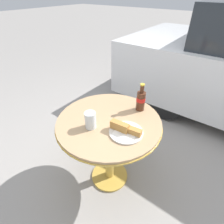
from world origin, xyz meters
TOP-DOWN VIEW (x-y plane):
  - ground_plane at (0.00, 0.00)m, footprint 30.00×30.00m
  - bistro_table at (0.00, 0.00)m, footprint 0.79×0.79m
  - cola_bottle_left at (0.12, 0.26)m, footprint 0.07×0.07m
  - drinking_glass at (-0.05, -0.14)m, footprint 0.08×0.08m
  - lunch_plate_near at (0.17, -0.04)m, footprint 0.23×0.23m

SIDE VIEW (x-z plane):
  - ground_plane at x=0.00m, z-range 0.00..0.00m
  - bistro_table at x=0.00m, z-range 0.22..0.91m
  - lunch_plate_near at x=0.17m, z-range 0.68..0.75m
  - drinking_glass at x=-0.05m, z-range 0.69..0.81m
  - cola_bottle_left at x=0.12m, z-range 0.67..0.90m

